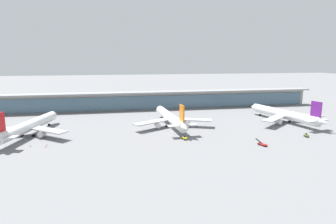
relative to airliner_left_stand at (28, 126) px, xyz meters
The scene contains 11 objects.
ground_plane 82.00m from the airliner_left_stand, ahead, with size 1200.00×1200.00×0.00m, color slate.
airliner_left_stand is the anchor object (origin of this frame).
airliner_centre_stand 82.47m from the airliner_left_stand, ahead, with size 50.83×66.24×17.63m.
airliner_right_stand 160.28m from the airliner_left_stand, ahead, with size 49.81×65.71×17.63m.
service_truck_near_nose_red 126.03m from the airliner_left_stand, 18.98° to the right, with size 3.68×6.84×2.70m.
service_truck_under_wing_yellow 87.21m from the airliner_left_stand, 15.91° to the right, with size 2.57×3.27×2.05m.
service_truck_mid_apron_olive 154.40m from the airliner_left_stand, 11.71° to the right, with size 2.19×3.12×2.05m.
terminal_building 108.19m from the airliner_left_stand, 40.85° to the left, with size 284.31×12.80×15.20m.
safety_cone_alpha 28.13m from the airliner_left_stand, 59.65° to the right, with size 0.62×0.62×0.70m.
safety_cone_bravo 25.66m from the airliner_left_stand, 56.56° to the right, with size 0.62×0.62×0.70m.
safety_cone_delta 22.64m from the airliner_left_stand, 73.33° to the right, with size 0.62×0.62×0.70m.
Camera 1 is at (-33.63, -162.11, 42.44)m, focal length 29.53 mm.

